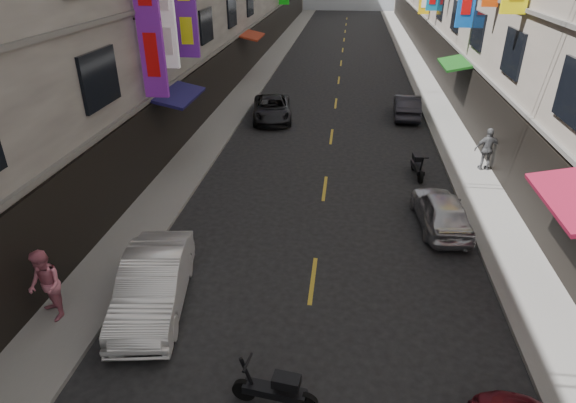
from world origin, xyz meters
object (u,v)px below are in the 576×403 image
(scooter_far_right, at_px, (417,166))
(car_right_far, at_px, (407,106))
(car_left_mid, at_px, (153,284))
(car_right_mid, at_px, (441,210))
(pedestrian_lfar, at_px, (45,286))
(scooter_crossing, at_px, (276,390))
(pedestrian_rfar, at_px, (488,149))
(car_left_far, at_px, (272,108))

(scooter_far_right, xyz_separation_m, car_right_far, (0.29, 8.08, 0.19))
(car_left_mid, distance_m, car_right_mid, 9.50)
(car_right_far, xyz_separation_m, pedestrian_lfar, (-10.35, -18.20, 0.44))
(car_right_mid, xyz_separation_m, car_right_far, (0.00, 12.22, 0.01))
(scooter_crossing, xyz_separation_m, car_right_mid, (4.42, 7.84, 0.18))
(scooter_far_right, distance_m, car_right_mid, 4.15)
(scooter_far_right, bearing_deg, pedestrian_rfar, -170.42)
(car_left_far, xyz_separation_m, pedestrian_rfar, (9.96, -5.99, 0.41))
(scooter_far_right, bearing_deg, car_left_mid, 44.54)
(car_right_mid, bearing_deg, car_left_far, -60.86)
(car_right_far, bearing_deg, scooter_crossing, 80.21)
(scooter_far_right, height_order, pedestrian_lfar, pedestrian_lfar)
(car_right_mid, distance_m, pedestrian_rfar, 5.56)
(scooter_far_right, bearing_deg, car_right_far, -97.77)
(scooter_crossing, xyz_separation_m, scooter_far_right, (4.12, 11.98, 0.00))
(car_left_mid, relative_size, car_left_far, 0.99)
(pedestrian_rfar, bearing_deg, car_left_far, -36.01)
(car_right_far, distance_m, pedestrian_lfar, 20.94)
(car_left_mid, relative_size, car_right_far, 1.13)
(pedestrian_lfar, height_order, pedestrian_rfar, pedestrian_lfar)
(car_left_mid, bearing_deg, car_left_far, 78.32)
(scooter_crossing, xyz_separation_m, pedestrian_rfar, (6.98, 12.76, 0.58))
(scooter_far_right, xyz_separation_m, car_left_mid, (-7.71, -9.26, 0.27))
(pedestrian_lfar, bearing_deg, car_right_far, 101.53)
(car_left_far, height_order, pedestrian_lfar, pedestrian_lfar)
(scooter_crossing, relative_size, car_left_mid, 0.42)
(pedestrian_lfar, bearing_deg, car_left_mid, 61.16)
(car_left_far, bearing_deg, scooter_far_right, -52.81)
(car_left_mid, relative_size, pedestrian_rfar, 2.40)
(scooter_crossing, height_order, pedestrian_rfar, pedestrian_rfar)
(car_left_mid, distance_m, car_right_far, 19.10)
(scooter_crossing, relative_size, car_right_mid, 0.49)
(scooter_crossing, height_order, car_left_far, car_left_far)
(car_left_far, height_order, car_right_far, car_right_far)
(car_left_far, xyz_separation_m, pedestrian_lfar, (-2.95, -16.89, 0.47))
(car_left_mid, height_order, pedestrian_lfar, pedestrian_lfar)
(car_right_mid, bearing_deg, pedestrian_lfar, 25.01)
(scooter_crossing, bearing_deg, scooter_far_right, -11.57)
(car_left_far, bearing_deg, pedestrian_rfar, -40.22)
(car_left_far, xyz_separation_m, car_right_far, (7.40, 1.31, 0.02))
(car_left_mid, bearing_deg, scooter_far_right, 40.70)
(car_left_mid, bearing_deg, scooter_crossing, -46.68)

